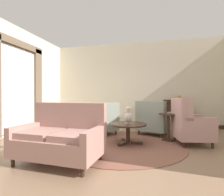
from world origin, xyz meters
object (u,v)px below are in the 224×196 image
Objects in this scene: coffee_table at (128,127)px; armchair_back_corner at (103,121)px; side_table at (168,124)px; gramophone at (178,99)px; porcelain_vase at (128,117)px; armchair_beside_settee at (189,125)px; sideboard at (177,115)px; settee at (61,138)px; armchair_near_sideboard at (153,120)px.

armchair_back_corner is at bearing 138.69° from coffee_table.
gramophone is (0.48, 1.85, 0.62)m from side_table.
armchair_beside_settee is at bearing 12.87° from porcelain_vase.
sideboard is at bearing -10.24° from armchair_beside_settee.
armchair_near_sideboard is (1.57, 2.56, 0.01)m from settee.
side_table is (-0.45, 0.20, -0.04)m from armchair_beside_settee.
armchair_near_sideboard reaches higher than armchair_back_corner.
armchair_beside_settee is at bearing 116.93° from armchair_back_corner.
side_table is at bearing 48.09° from settee.
coffee_table is 1.29m from armchair_near_sideboard.
sideboard is at bearing 77.29° from side_table.
settee is 2.74m from side_table.
porcelain_vase is (0.00, -0.01, 0.25)m from coffee_table.
armchair_beside_settee is (1.41, 0.32, -0.19)m from porcelain_vase.
armchair_beside_settee is at bearing 155.65° from armchair_near_sideboard.
armchair_beside_settee is (1.42, 0.31, 0.07)m from coffee_table.
gramophone is at bearing 162.69° from armchair_back_corner.
sideboard is (2.27, 1.68, 0.05)m from armchair_back_corner.
porcelain_vase is 0.35× the size of armchair_beside_settee.
gramophone is at bearing -11.51° from armchair_beside_settee.
settee is 3.12× the size of gramophone.
armchair_near_sideboard is 1.61m from gramophone.
armchair_near_sideboard is at bearing -122.14° from sideboard.
armchair_beside_settee is 1.18m from armchair_near_sideboard.
side_table is 0.69× the size of sideboard.
gramophone is (2.32, 1.59, 0.63)m from armchair_back_corner.
armchair_near_sideboard is at bearing 62.92° from coffee_table.
gramophone reaches higher than armchair_back_corner.
sideboard is at bearing 164.66° from armchair_back_corner.
settee reaches higher than armchair_back_corner.
settee is at bearing -125.17° from porcelain_vase.
sideboard is (2.39, 3.86, 0.05)m from settee.
side_table is 1.45× the size of gramophone.
porcelain_vase is at bearing 84.35° from armchair_near_sideboard.
coffee_table is at bearing 86.88° from armchair_back_corner.
armchair_near_sideboard is at bearing 142.95° from armchair_back_corner.
porcelain_vase reaches higher than coffee_table.
armchair_back_corner is 1.02× the size of armchair_near_sideboard.
coffee_table is at bearing 108.91° from porcelain_vase.
armchair_back_corner is 1.51m from armchair_near_sideboard.
gramophone is (0.03, 2.05, 0.58)m from armchair_beside_settee.
porcelain_vase is 0.36× the size of armchair_near_sideboard.
sideboard is (0.44, 1.93, 0.04)m from side_table.
armchair_beside_settee is 1.09× the size of sideboard.
gramophone is at bearing 58.67° from porcelain_vase.
armchair_beside_settee is at bearing 12.35° from coffee_table.
sideboard reaches higher than armchair_back_corner.
coffee_table is 1.45m from armchair_beside_settee.
gramophone is (2.43, 3.77, 0.63)m from settee.
gramophone reaches higher than settee.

